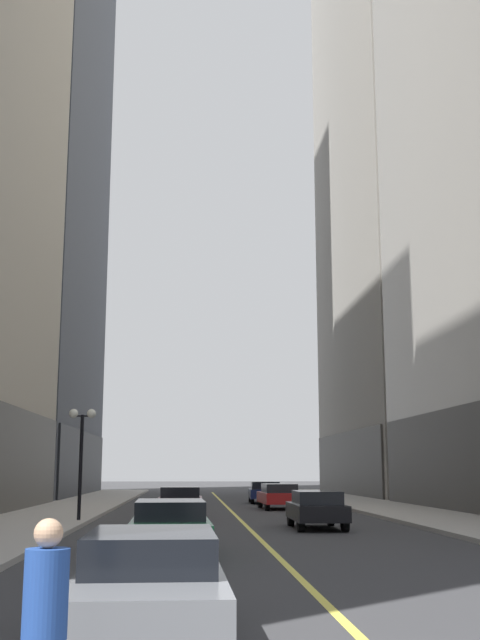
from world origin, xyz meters
TOP-DOWN VIEW (x-y plane):
  - ground_plane at (0.00, 35.00)m, footprint 200.00×200.00m
  - sidewalk_left at (-8.25, 35.00)m, footprint 4.50×78.00m
  - sidewalk_right at (8.25, 35.00)m, footprint 4.50×78.00m
  - lane_centre_stripe at (0.00, 35.00)m, footprint 0.16×70.00m
  - building_left_far at (-15.53, 60.00)m, footprint 10.25×26.00m
  - building_right_far at (17.25, 60.00)m, footprint 13.69×26.00m
  - car_grey at (-2.62, 6.59)m, footprint 1.82×4.45m
  - car_green at (-2.61, 16.46)m, footprint 2.01×4.77m
  - car_black at (2.38, 24.97)m, footprint 1.79×4.21m
  - car_maroon at (-2.52, 31.74)m, footprint 1.93×4.28m
  - car_red at (2.62, 38.89)m, footprint 1.99×4.28m
  - car_navy at (2.59, 46.41)m, footprint 2.08×4.31m
  - pedestrian_in_blue_hoodie at (-3.24, 2.87)m, footprint 0.48×0.48m
  - street_lamp_left_far at (-6.40, 28.12)m, footprint 1.06×0.36m

SIDE VIEW (x-z plane):
  - ground_plane at x=0.00m, z-range 0.00..0.00m
  - lane_centre_stripe at x=0.00m, z-range 0.00..0.01m
  - sidewalk_left at x=-8.25m, z-range 0.00..0.15m
  - sidewalk_right at x=8.25m, z-range 0.00..0.15m
  - car_black at x=2.38m, z-range 0.06..1.38m
  - car_grey at x=-2.62m, z-range 0.06..1.38m
  - car_red at x=2.62m, z-range 0.06..1.38m
  - car_maroon at x=-2.52m, z-range 0.06..1.38m
  - car_navy at x=2.59m, z-range 0.06..1.38m
  - car_green at x=-2.61m, z-range 0.06..1.38m
  - pedestrian_in_blue_hoodie at x=-3.24m, z-range 0.14..1.85m
  - street_lamp_left_far at x=-6.40m, z-range 1.04..5.47m
  - building_left_far at x=-15.53m, z-range -0.11..73.78m
  - building_right_far at x=17.25m, z-range -0.08..73.90m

